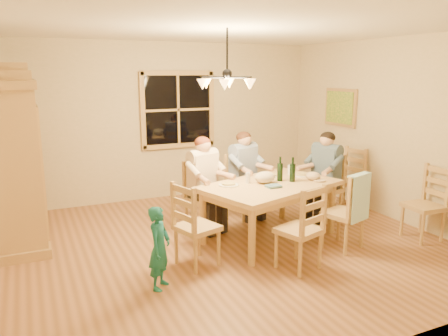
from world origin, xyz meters
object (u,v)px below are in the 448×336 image
adult_woman (203,172)px  child (159,248)px  dining_table (270,191)px  chair_far_left (204,209)px  chair_end_left (197,240)px  chair_far_right (244,199)px  chair_near_right (343,225)px  chandelier (227,82)px  adult_slate_man (326,165)px  adult_plaid_man (244,164)px  chair_near_left (298,243)px  chair_end_right (324,199)px  armoire (15,164)px  wine_bottle_a (280,169)px  chair_spare_front (422,217)px  chair_spare_back (346,190)px  wine_bottle_b (293,169)px

adult_woman → child: size_ratio=1.00×
dining_table → chair_far_left: (-0.68, 0.67, -0.36)m
chair_end_left → chair_far_right: bearing=118.0°
chair_far_right → chair_near_right: bearing=93.4°
chandelier → adult_slate_man: bearing=10.3°
chair_end_left → adult_plaid_man: adult_plaid_man is taller
chair_near_left → chair_end_right: bearing=26.6°
dining_table → armoire: bearing=158.6°
dining_table → chair_near_right: (0.68, -0.67, -0.36)m
armoire → chair_near_left: armoire is taller
armoire → adult_slate_man: bearing=-11.0°
chandelier → armoire: (-2.42, 1.14, -1.02)m
chair_near_left → adult_woman: 1.76m
chair_far_left → armoire: bearing=-30.0°
adult_woman → wine_bottle_a: bearing=128.0°
chandelier → chair_near_right: 2.30m
armoire → chair_near_left: 3.63m
chair_spare_front → chair_spare_back: bearing=3.2°
chair_far_right → chair_near_left: (-0.25, -1.84, 0.00)m
armoire → dining_table: size_ratio=1.14×
chair_far_right → adult_slate_man: bearing=136.6°
chandelier → child: 2.14m
dining_table → wine_bottle_b: bearing=-4.5°
wine_bottle_b → armoire: bearing=160.1°
chair_far_left → chair_spare_back: same height
chair_far_left → wine_bottle_a: bearing=128.0°
armoire → chair_end_right: bearing=-11.0°
chandelier → chair_end_left: (-0.57, -0.42, -1.77)m
dining_table → wine_bottle_b: size_ratio=6.12×
adult_plaid_man → chair_spare_front: bearing=117.5°
armoire → adult_slate_man: armoire is taller
chair_near_left → wine_bottle_a: wine_bottle_a is taller
adult_slate_man → chandelier: bearing=82.8°
adult_slate_man → adult_woman: bearing=63.4°
chandelier → wine_bottle_b: bearing=-4.6°
chair_far_right → chair_end_right: size_ratio=1.00×
wine_bottle_b → chair_spare_front: size_ratio=0.33×
chair_far_right → adult_plaid_man: (-0.00, 0.00, 0.54)m
chair_near_right → child: bearing=164.1°
armoire → chair_end_left: armoire is taller
chair_end_right → chair_spare_front: size_ratio=1.00×
chair_near_right → chair_spare_front: 1.19m
chair_near_left → wine_bottle_b: bearing=43.8°
dining_table → adult_slate_man: bearing=17.5°
wine_bottle_b → child: bearing=-161.0°
armoire → wine_bottle_a: bearing=-19.1°
chair_end_left → adult_woman: size_ratio=1.13×
chair_end_left → chair_end_right: 2.47m
chair_near_right → chair_spare_back: bearing=31.1°
chair_end_right → adult_woman: size_ratio=1.13×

